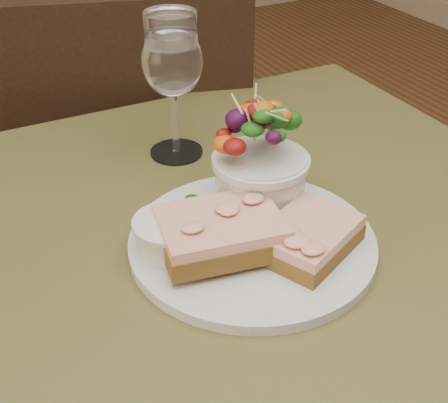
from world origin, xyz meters
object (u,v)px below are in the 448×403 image
chair_far (137,252)px  dinner_plate (252,242)px  cafe_table (244,321)px  sandwich_front (308,237)px  sandwich_back (221,232)px  ramekin (170,234)px  salad_bowl (261,159)px  wine_glass (172,65)px

chair_far → dinner_plate: 0.77m
cafe_table → sandwich_front: 0.14m
dinner_plate → sandwich_back: sandwich_back is taller
sandwich_back → ramekin: sandwich_back is taller
salad_bowl → cafe_table: bearing=-130.2°
sandwich_front → wine_glass: wine_glass is taller
sandwich_front → salad_bowl: 0.10m
chair_far → wine_glass: wine_glass is taller
chair_far → sandwich_front: chair_far is taller
cafe_table → ramekin: size_ratio=11.34×
sandwich_back → ramekin: size_ratio=1.93×
ramekin → dinner_plate: bearing=-14.4°
cafe_table → sandwich_front: (0.05, -0.04, 0.13)m
cafe_table → salad_bowl: size_ratio=6.30×
sandwich_back → salad_bowl: salad_bowl is taller
sandwich_back → ramekin: (-0.04, 0.03, -0.00)m
dinner_plate → wine_glass: wine_glass is taller
sandwich_front → dinner_plate: bearing=109.1°
ramekin → wine_glass: wine_glass is taller
chair_far → dinner_plate: size_ratio=3.45×
cafe_table → dinner_plate: 0.11m
dinner_plate → ramekin: 0.09m
dinner_plate → ramekin: ramekin is taller
dinner_plate → sandwich_front: (0.04, -0.04, 0.02)m
salad_bowl → wine_glass: (-0.03, 0.17, 0.05)m
cafe_table → chair_far: chair_far is taller
dinner_plate → cafe_table: bearing=-157.0°
sandwich_front → chair_far: bearing=63.2°
salad_bowl → chair_far: bearing=87.6°
dinner_plate → sandwich_back: size_ratio=1.92×
salad_bowl → ramekin: bearing=-165.6°
cafe_table → ramekin: 0.15m
cafe_table → chair_far: (0.07, 0.61, -0.36)m
ramekin → cafe_table: bearing=-18.7°
chair_far → wine_glass: (-0.05, -0.39, 0.58)m
chair_far → sandwich_back: (-0.10, -0.62, 0.49)m
sandwich_front → sandwich_back: 0.09m
chair_far → sandwich_back: 0.79m
dinner_plate → salad_bowl: 0.09m
sandwich_back → salad_bowl: size_ratio=1.07×
chair_far → dinner_plate: chair_far is taller
cafe_table → sandwich_back: 0.14m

